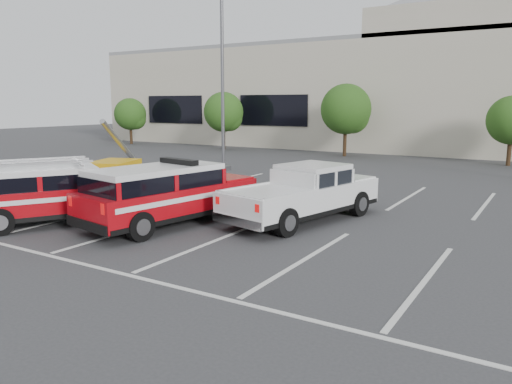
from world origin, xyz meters
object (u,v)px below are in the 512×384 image
tree_far_left (131,115)px  light_pole_left (222,72)px  tree_left (225,113)px  convention_building (457,88)px  white_pickup (304,199)px  fire_chief_suv (168,198)px  utility_rig (111,179)px  tree_mid_left (347,111)px  ladder_suv (52,198)px

tree_far_left → light_pole_left: size_ratio=0.39×
tree_far_left → tree_left: tree_left is taller
convention_building → white_pickup: 28.59m
tree_far_left → light_pole_left: (16.91, -10.05, 2.68)m
tree_far_left → tree_left: size_ratio=0.90×
convention_building → tree_far_left: (-25.09, -9.82, -2.22)m
convention_building → fire_chief_suv: (-2.44, -30.86, -3.93)m
fire_chief_suv → utility_rig: bearing=163.6°
convention_building → tree_left: convention_building is taller
convention_building → tree_mid_left: (-5.09, -9.82, -1.68)m
convention_building → ladder_suv: size_ratio=11.67×
tree_left → fire_chief_suv: 24.63m
tree_far_left → tree_mid_left: size_ratio=0.82×
tree_mid_left → fire_chief_suv: tree_mid_left is taller
tree_mid_left → light_pole_left: light_pole_left is taller
tree_far_left → tree_mid_left: tree_mid_left is taller
convention_building → fire_chief_suv: size_ratio=10.49×
tree_left → tree_mid_left: bearing=0.0°
fire_chief_suv → tree_far_left: bearing=147.4°
fire_chief_suv → ladder_suv: fire_chief_suv is taller
white_pickup → ladder_suv: size_ratio=1.13×
convention_building → tree_left: 18.11m
tree_far_left → tree_left: 10.00m
tree_far_left → white_pickup: (25.84, -18.48, -1.83)m
tree_left → utility_rig: tree_left is taller
tree_mid_left → utility_rig: tree_mid_left is taller
light_pole_left → white_pickup: (8.94, -8.43, -4.51)m
convention_building → white_pickup: size_ratio=10.32×
utility_rig → fire_chief_suv: bearing=-45.9°
convention_building → light_pole_left: bearing=-112.4°
fire_chief_suv → convention_building: bearing=95.8°
tree_mid_left → fire_chief_suv: size_ratio=0.85×
white_pickup → tree_mid_left: bearing=120.5°
convention_building → utility_rig: size_ratio=14.80×
tree_left → light_pole_left: size_ratio=0.43×
tree_mid_left → utility_rig: 18.72m
white_pickup → utility_rig: 8.50m
convention_building → tree_far_left: bearing=-158.6°
utility_rig → tree_mid_left: bearing=62.6°
tree_far_left → white_pickup: 31.82m
tree_far_left → light_pole_left: bearing=-30.7°
tree_mid_left → utility_rig: size_ratio=1.20×
convention_building → light_pole_left: size_ratio=5.86×
tree_left → tree_far_left: bearing=-180.0°
ladder_suv → white_pickup: bearing=64.5°
tree_mid_left → ladder_suv: size_ratio=0.94×
white_pickup → utility_rig: utility_rig is taller
convention_building → tree_far_left: size_ratio=15.04×
tree_mid_left → ladder_suv: bearing=-91.1°
fire_chief_suv → utility_rig: utility_rig is taller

